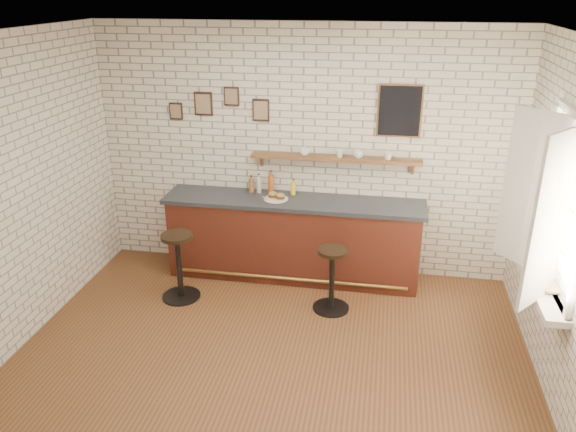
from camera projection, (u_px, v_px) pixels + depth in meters
name	position (u px, v px, depth m)	size (l,w,h in m)	color
ground	(270.00, 358.00, 5.47)	(5.00, 5.00, 0.00)	brown
bar_counter	(293.00, 238.00, 6.83)	(3.10, 0.65, 1.01)	#4F1F15
sandwich_plate	(276.00, 199.00, 6.64)	(0.28, 0.28, 0.01)	white
ciabatta_sandwich	(277.00, 196.00, 6.62)	(0.23, 0.17, 0.07)	tan
potato_chips	(275.00, 198.00, 6.64)	(0.26, 0.18, 0.00)	gold
bitters_bottle_brown	(251.00, 185.00, 6.85)	(0.07, 0.07, 0.21)	brown
bitters_bottle_white	(259.00, 185.00, 6.83)	(0.06, 0.06, 0.24)	beige
bitters_bottle_amber	(271.00, 184.00, 6.80)	(0.07, 0.07, 0.29)	#A7511B
condiment_bottle_yellow	(293.00, 188.00, 6.77)	(0.06, 0.06, 0.20)	yellow
bar_stool_left	(179.00, 264.00, 6.37)	(0.44, 0.44, 0.79)	black
bar_stool_right	(332.00, 277.00, 6.15)	(0.41, 0.41, 0.74)	black
wall_shelf	(335.00, 159.00, 6.56)	(2.00, 0.18, 0.18)	brown
shelf_cup_a	(305.00, 152.00, 6.59)	(0.12, 0.12, 0.09)	white
shelf_cup_b	(340.00, 153.00, 6.53)	(0.10, 0.10, 0.09)	white
shelf_cup_c	(358.00, 154.00, 6.49)	(0.12, 0.12, 0.10)	white
shelf_cup_d	(388.00, 156.00, 6.44)	(0.10, 0.10, 0.09)	white
back_wall_decor	(322.00, 108.00, 6.44)	(2.96, 0.02, 0.56)	black
window_sill	(539.00, 283.00, 5.00)	(0.20, 1.35, 0.06)	white
casement_window	(549.00, 205.00, 4.72)	(0.40, 1.30, 1.56)	white
book_lower	(541.00, 286.00, 4.87)	(0.18, 0.24, 0.02)	tan
book_upper	(542.00, 286.00, 4.83)	(0.16, 0.22, 0.02)	tan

